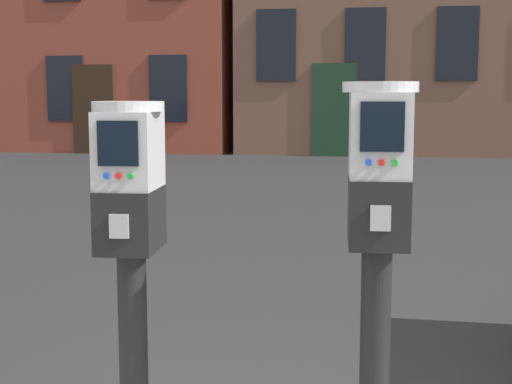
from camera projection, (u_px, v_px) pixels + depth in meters
name	position (u px, v px, depth m)	size (l,w,h in m)	color
parking_meter_near_kerb	(131.00, 231.00, 2.32)	(0.23, 0.26, 1.27)	black
parking_meter_twin_adjacent	(378.00, 225.00, 2.20)	(0.23, 0.26, 1.33)	black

